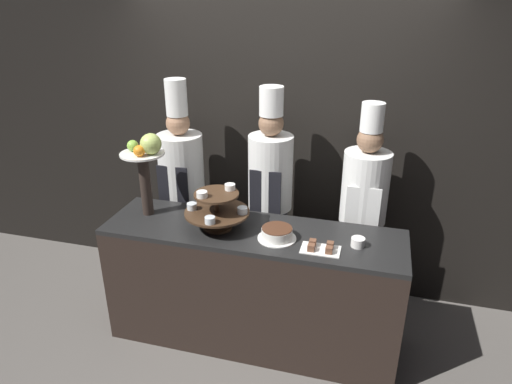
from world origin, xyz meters
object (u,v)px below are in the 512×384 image
object	(u,v)px
tiered_stand	(217,208)
cake_square_tray	(321,248)
cake_round	(277,234)
cup_white	(358,242)
chef_left	(182,184)
chef_center_left	(270,190)
chef_center_right	(363,206)
fruit_pedestal	(146,160)

from	to	relation	value
tiered_stand	cake_square_tray	bearing A→B (deg)	-8.45
cake_round	cup_white	world-z (taller)	cake_round
cup_white	chef_left	distance (m)	1.58
chef_center_left	chef_center_right	world-z (taller)	chef_center_left
cake_round	chef_center_right	distance (m)	0.80
cake_round	fruit_pedestal	bearing A→B (deg)	173.27
cake_square_tray	chef_center_right	xyz separation A→B (m)	(0.23, 0.67, 0.02)
cake_round	cake_square_tray	distance (m)	0.31
cup_white	chef_center_right	size ratio (longest dim) A/B	0.05
tiered_stand	chef_center_right	size ratio (longest dim) A/B	0.26
tiered_stand	cake_square_tray	world-z (taller)	tiered_stand
fruit_pedestal	chef_center_left	xyz separation A→B (m)	(0.80, 0.48, -0.35)
fruit_pedestal	chef_center_right	bearing A→B (deg)	17.42
chef_left	chef_center_left	distance (m)	0.76
fruit_pedestal	cake_square_tray	xyz separation A→B (m)	(1.30, -0.19, -0.41)
chef_center_right	cake_square_tray	bearing A→B (deg)	-109.08
tiered_stand	cake_round	distance (m)	0.46
chef_left	chef_center_right	bearing A→B (deg)	-0.00
cup_white	cake_round	bearing A→B (deg)	-175.50
tiered_stand	cake_round	bearing A→B (deg)	-5.33
fruit_pedestal	chef_left	distance (m)	0.61
tiered_stand	cake_round	world-z (taller)	tiered_stand
fruit_pedestal	cake_square_tray	distance (m)	1.37
chef_center_left	chef_left	bearing A→B (deg)	180.00
tiered_stand	chef_left	world-z (taller)	chef_left
chef_left	fruit_pedestal	bearing A→B (deg)	-95.09
cake_square_tray	chef_left	distance (m)	1.42
cake_round	chef_center_right	size ratio (longest dim) A/B	0.15
cake_round	chef_center_left	size ratio (longest dim) A/B	0.14
fruit_pedestal	chef_center_right	xyz separation A→B (m)	(1.53, 0.48, -0.40)
fruit_pedestal	cake_round	distance (m)	1.07
cake_round	chef_center_left	xyz separation A→B (m)	(-0.19, 0.60, 0.05)
tiered_stand	chef_center_left	xyz separation A→B (m)	(0.25, 0.56, -0.07)
cup_white	chef_center_left	bearing A→B (deg)	142.50
cake_square_tray	chef_center_left	distance (m)	0.83
cake_round	chef_center_left	distance (m)	0.63
tiered_stand	cake_square_tray	size ratio (longest dim) A/B	1.79
chef_center_left	chef_center_right	bearing A→B (deg)	0.00
cake_square_tray	chef_center_right	distance (m)	0.70
fruit_pedestal	cake_square_tray	world-z (taller)	fruit_pedestal
cake_round	chef_center_right	world-z (taller)	chef_center_right
fruit_pedestal	cake_round	bearing A→B (deg)	-6.73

